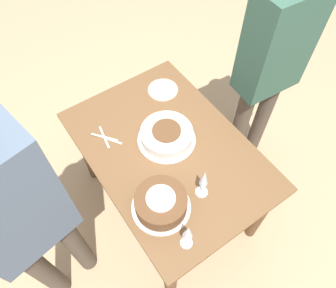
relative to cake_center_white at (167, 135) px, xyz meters
name	(u,v)px	position (x,y,z in m)	size (l,w,h in m)	color
ground_plane	(168,201)	(0.06, -0.03, -0.80)	(12.00, 12.00, 0.00)	tan
dining_table	(168,160)	(0.06, -0.03, -0.17)	(1.23, 0.86, 0.75)	brown
cake_center_white	(167,135)	(0.00, 0.00, 0.00)	(0.35, 0.35, 0.10)	white
cake_front_chocolate	(161,203)	(0.34, -0.27, 0.01)	(0.31, 0.31, 0.12)	white
wine_glass_near	(204,179)	(0.39, -0.04, 0.11)	(0.07, 0.07, 0.22)	silver
wine_glass_far	(188,233)	(0.56, -0.27, 0.11)	(0.06, 0.06, 0.22)	silver
dessert_plate_left	(163,90)	(-0.34, 0.21, -0.04)	(0.20, 0.20, 0.01)	beige
fork_pile	(106,138)	(-0.21, -0.29, -0.04)	(0.19, 0.13, 0.01)	silver
person_cutting	(20,218)	(0.14, -0.85, 0.24)	(0.29, 0.43, 1.71)	#4C4238
person_watching	(272,60)	(0.03, 0.75, 0.21)	(0.25, 0.42, 1.66)	#4C4238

